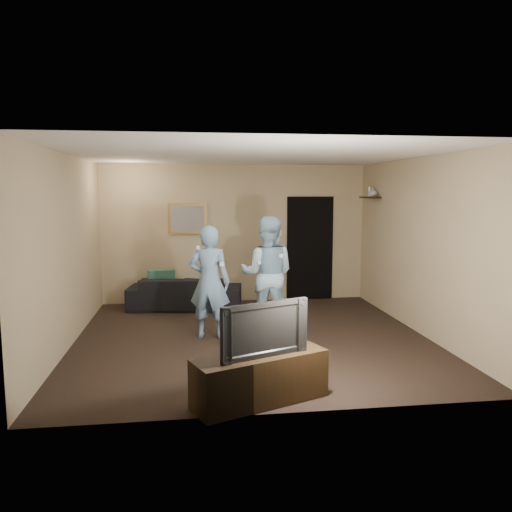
{
  "coord_description": "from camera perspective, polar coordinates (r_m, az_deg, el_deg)",
  "views": [
    {
      "loc": [
        -0.88,
        -6.93,
        2.09
      ],
      "look_at": [
        0.1,
        0.3,
        1.15
      ],
      "focal_mm": 35.0,
      "sensor_mm": 36.0,
      "label": 1
    }
  ],
  "objects": [
    {
      "name": "sofa",
      "position": [
        9.09,
        -8.08,
        -4.15
      ],
      "size": [
        2.09,
        1.05,
        0.58
      ],
      "primitive_type": "imported",
      "rotation": [
        0.0,
        0.0,
        3.0
      ],
      "color": "black",
      "rests_on": "ground"
    },
    {
      "name": "tv_console",
      "position": [
        5.1,
        0.48,
        -13.79
      ],
      "size": [
        1.43,
        0.92,
        0.49
      ],
      "primitive_type": "cube",
      "rotation": [
        0.0,
        0.0,
        0.38
      ],
      "color": "black",
      "rests_on": "ground"
    },
    {
      "name": "painting_canvas",
      "position": [
        9.4,
        -7.84,
        4.28
      ],
      "size": [
        0.62,
        0.01,
        0.47
      ],
      "primitive_type": "cube",
      "color": "slate",
      "rests_on": "painting_frame"
    },
    {
      "name": "throw_pillow",
      "position": [
        9.07,
        -10.75,
        -3.02
      ],
      "size": [
        0.48,
        0.23,
        0.47
      ],
      "primitive_type": "cube",
      "rotation": [
        0.0,
        0.0,
        0.18
      ],
      "color": "#1A4E3F",
      "rests_on": "sofa"
    },
    {
      "name": "wall_back",
      "position": [
        9.51,
        -2.37,
        2.57
      ],
      "size": [
        5.0,
        0.04,
        2.6
      ],
      "primitive_type": "cube",
      "color": "tan",
      "rests_on": "ground"
    },
    {
      "name": "painting_frame",
      "position": [
        9.42,
        -7.84,
        4.29
      ],
      "size": [
        0.72,
        0.05,
        0.57
      ],
      "primitive_type": "cube",
      "color": "olive",
      "rests_on": "wall_back"
    },
    {
      "name": "television",
      "position": [
        4.94,
        0.49,
        -8.19
      ],
      "size": [
        0.93,
        0.47,
        0.55
      ],
      "primitive_type": "imported",
      "rotation": [
        0.0,
        0.0,
        0.38
      ],
      "color": "black",
      "rests_on": "tv_console"
    },
    {
      "name": "shelf_figurine",
      "position": [
        9.36,
        12.85,
        7.19
      ],
      "size": [
        0.06,
        0.06,
        0.18
      ],
      "primitive_type": "cylinder",
      "color": "#B5B5B9",
      "rests_on": "wall_shelf"
    },
    {
      "name": "wall_right",
      "position": [
        7.76,
        18.18,
        1.12
      ],
      "size": [
        0.04,
        5.0,
        2.6
      ],
      "primitive_type": "cube",
      "color": "tan",
      "rests_on": "ground"
    },
    {
      "name": "ground",
      "position": [
        7.3,
        -0.46,
        -9.31
      ],
      "size": [
        5.0,
        5.0,
        0.0
      ],
      "primitive_type": "plane",
      "color": "black",
      "rests_on": "ground"
    },
    {
      "name": "doorway",
      "position": [
        9.75,
        6.17,
        0.88
      ],
      "size": [
        0.9,
        0.06,
        2.0
      ],
      "primitive_type": "cube",
      "color": "black",
      "rests_on": "ground"
    },
    {
      "name": "ceiling",
      "position": [
        7.01,
        -0.48,
        11.51
      ],
      "size": [
        5.0,
        5.0,
        0.04
      ],
      "primitive_type": "cube",
      "color": "silver",
      "rests_on": "wall_back"
    },
    {
      "name": "light_switch",
      "position": [
        9.6,
        2.71,
        2.61
      ],
      "size": [
        0.08,
        0.02,
        0.12
      ],
      "primitive_type": "cube",
      "color": "silver",
      "rests_on": "wall_back"
    },
    {
      "name": "wii_player_left",
      "position": [
        7.15,
        -5.34,
        -2.99
      ],
      "size": [
        0.68,
        0.56,
        1.62
      ],
      "color": "#6A92B8",
      "rests_on": "ground"
    },
    {
      "name": "wall_front",
      "position": [
        4.59,
        3.47,
        -2.59
      ],
      "size": [
        5.0,
        0.04,
        2.6
      ],
      "primitive_type": "cube",
      "color": "tan",
      "rests_on": "ground"
    },
    {
      "name": "wii_player_right",
      "position": [
        7.49,
        1.3,
        -2.07
      ],
      "size": [
        0.99,
        0.86,
        1.73
      ],
      "color": "#9DCAE4",
      "rests_on": "ground"
    },
    {
      "name": "shelf_vase",
      "position": [
        9.21,
        13.19,
        7.12
      ],
      "size": [
        0.19,
        0.19,
        0.16
      ],
      "primitive_type": "imported",
      "rotation": [
        0.0,
        0.0,
        0.27
      ],
      "color": "#B7B7BC",
      "rests_on": "wall_shelf"
    },
    {
      "name": "wall_shelf",
      "position": [
        9.33,
        12.9,
        6.54
      ],
      "size": [
        0.2,
        0.6,
        0.03
      ],
      "primitive_type": "cube",
      "color": "black",
      "rests_on": "wall_right"
    },
    {
      "name": "wall_left",
      "position": [
        7.17,
        -20.72,
        0.53
      ],
      "size": [
        0.04,
        5.0,
        2.6
      ],
      "primitive_type": "cube",
      "color": "tan",
      "rests_on": "ground"
    }
  ]
}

